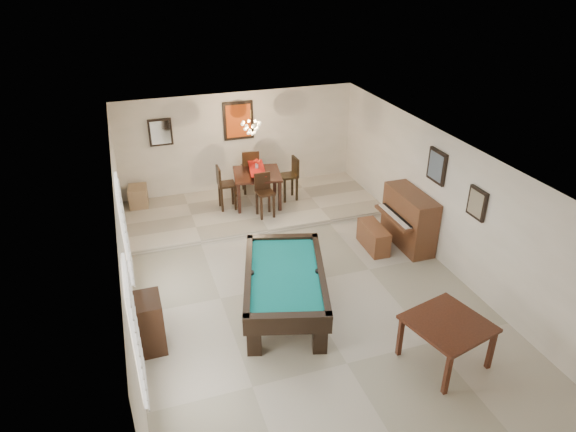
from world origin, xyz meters
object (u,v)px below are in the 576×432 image
flower_vase (257,164)px  dining_chair_east (288,179)px  pool_table (285,293)px  dining_chair_west (227,188)px  upright_piano (403,220)px  corner_bench (138,196)px  dining_chair_north (250,171)px  piano_bench (373,237)px  dining_chair_south (265,196)px  dining_table (257,186)px  apothecary_chest (150,323)px  square_table (445,342)px  chandelier (251,123)px

flower_vase → dining_chair_east: flower_vase is taller
pool_table → flower_vase: bearing=97.0°
dining_chair_west → dining_chair_east: bearing=-88.3°
upright_piano → corner_bench: size_ratio=2.67×
dining_chair_east → dining_chair_north: bearing=-135.7°
piano_bench → flower_vase: (-1.80, 2.65, 0.89)m
dining_chair_south → dining_chair_north: (0.02, 1.44, 0.06)m
flower_vase → dining_table: bearing=0.0°
flower_vase → apothecary_chest: bearing=-124.4°
pool_table → flower_vase: 4.25m
pool_table → dining_chair_east: 4.37m
square_table → upright_piano: bearing=70.8°
pool_table → dining_chair_north: 4.91m
piano_bench → corner_bench: bearing=143.0°
piano_bench → dining_chair_east: (-1.01, 2.63, 0.40)m
dining_chair_south → dining_chair_east: 1.07m
corner_bench → dining_chair_west: bearing=-22.2°
upright_piano → square_table: bearing=-109.2°
dining_table → dining_chair_north: 0.73m
pool_table → dining_chair_west: (-0.10, 4.10, 0.24)m
flower_vase → dining_chair_east: 0.93m
dining_chair_south → square_table: bearing=-81.0°
upright_piano → dining_table: 3.64m
piano_bench → dining_chair_east: dining_chair_east is taller
pool_table → dining_chair_west: 4.11m
flower_vase → dining_chair_west: size_ratio=0.22×
square_table → dining_chair_east: 6.05m
upright_piano → flower_vase: bearing=131.8°
dining_table → dining_chair_east: size_ratio=1.03×
pool_table → dining_table: (0.66, 4.13, 0.17)m
piano_bench → dining_table: (-1.80, 2.65, 0.32)m
square_table → apothecary_chest: size_ratio=1.19×
square_table → dining_chair_north: size_ratio=0.95×
apothecary_chest → dining_table: size_ratio=0.83×
square_table → flower_vase: flower_vase is taller
dining_chair_east → chandelier: bearing=-82.3°
dining_chair_west → dining_chair_east: size_ratio=1.00×
dining_table → chandelier: 1.64m
piano_bench → dining_table: 3.21m
dining_chair_south → dining_chair_east: dining_chair_east is taller
dining_chair_east → chandelier: (-0.94, -0.17, 1.54)m
dining_chair_west → corner_bench: dining_chair_west is taller
square_table → dining_chair_west: 6.34m
piano_bench → chandelier: 3.69m
dining_chair_west → chandelier: 1.67m
dining_chair_east → dining_chair_south: bearing=-51.2°
pool_table → dining_chair_west: bearing=107.4°
piano_bench → apothecary_chest: (-4.72, -1.63, 0.20)m
chandelier → dining_chair_west: bearing=166.2°
flower_vase → dining_chair_north: (0.01, 0.72, -0.46)m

